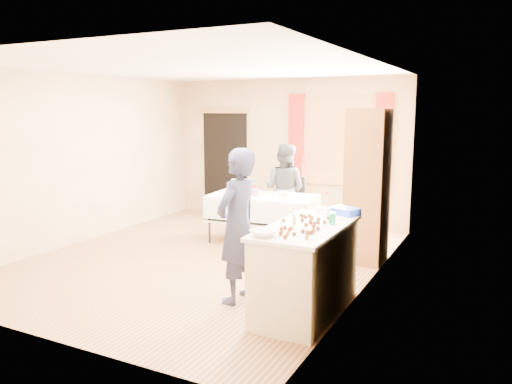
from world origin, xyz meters
The scene contains 29 objects.
floor centered at (0.00, 0.00, -0.01)m, with size 4.50×5.50×0.02m, color #9E7047.
ceiling centered at (0.00, 0.00, 2.61)m, with size 4.50×5.50×0.02m, color white.
wall_back centered at (0.00, 2.76, 1.30)m, with size 4.50×0.02×2.60m, color tan.
wall_front centered at (0.00, -2.76, 1.30)m, with size 4.50×0.02×2.60m, color tan.
wall_left centered at (-2.26, 0.00, 1.30)m, with size 0.02×5.50×2.60m, color tan.
wall_right centered at (2.26, 0.00, 1.30)m, with size 0.02×5.50×2.60m, color tan.
window_frame centered at (1.00, 2.72, 1.50)m, with size 1.32×0.06×1.52m, color olive.
window_pane centered at (1.00, 2.71, 1.50)m, with size 1.20×0.02×1.40m, color white.
curtain_left centered at (0.22, 2.67, 1.50)m, with size 0.28×0.06×1.65m, color maroon.
curtain_right centered at (1.78, 2.67, 1.50)m, with size 0.28×0.06×1.65m, color maroon.
doorway centered at (-1.30, 2.73, 1.00)m, with size 0.95×0.04×2.00m, color black.
door_lintel centered at (-1.30, 2.70, 2.02)m, with size 1.05×0.06×0.08m, color olive.
cabinet centered at (1.99, 0.89, 1.04)m, with size 0.50×0.60×2.07m, color brown.
counter centered at (1.89, -1.09, 0.45)m, with size 0.71×1.50×0.91m.
party_table centered at (0.30, 1.11, 0.44)m, with size 1.71×0.97×0.75m.
chair centered at (0.40, 2.04, 0.27)m, with size 0.41×0.41×0.92m.
girl centered at (1.13, -1.15, 0.83)m, with size 0.47×0.65×1.67m, color #1D1F3C.
woman centered at (0.38, 1.80, 0.75)m, with size 0.77×0.62×1.51m, color black.
soda_can centered at (2.10, -0.94, 0.97)m, with size 0.07×0.07×0.12m, color #119354.
mixing_bowl centered at (1.69, -1.67, 0.94)m, with size 0.30×0.30×0.06m, color white.
foam_block centered at (1.86, -0.53, 0.95)m, with size 0.15×0.10×0.08m, color white.
blue_basket centered at (2.08, -0.43, 0.95)m, with size 0.30×0.20×0.08m, color blue.
pitcher centered at (-0.12, 0.97, 0.86)m, with size 0.11×0.11×0.22m, color silver.
cup_red centered at (0.13, 1.14, 0.81)m, with size 0.20×0.20×0.12m, color red.
cup_rainbow centered at (0.26, 0.96, 0.81)m, with size 0.16×0.16×0.12m, color red.
small_bowl centered at (0.59, 1.26, 0.78)m, with size 0.18×0.18×0.06m, color white.
pastry_tray centered at (0.80, 1.04, 0.76)m, with size 0.28×0.20×0.02m, color white.
bottle centered at (-0.27, 1.24, 0.83)m, with size 0.09×0.09×0.16m, color white.
cake_balls centered at (1.88, -1.17, 0.93)m, with size 0.50×0.97×0.04m.
Camera 1 is at (3.64, -5.68, 2.07)m, focal length 35.00 mm.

